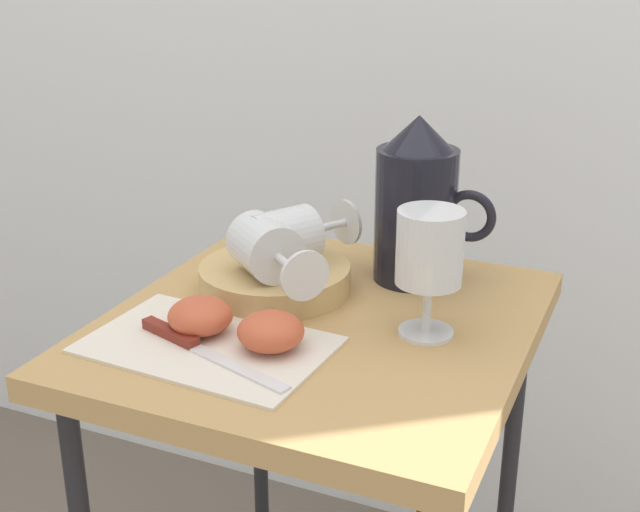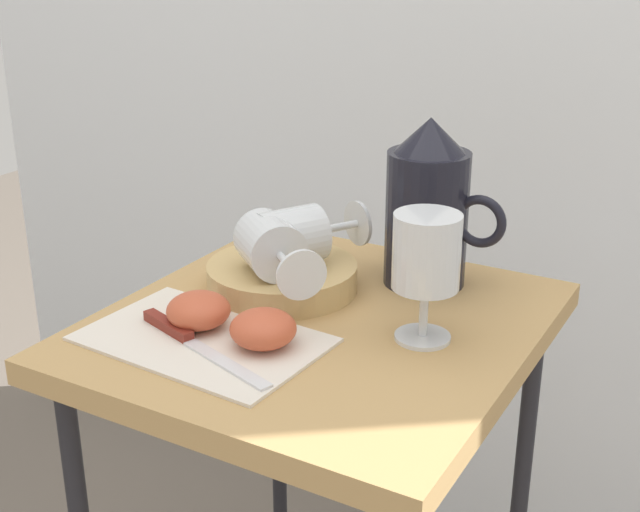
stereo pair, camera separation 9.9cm
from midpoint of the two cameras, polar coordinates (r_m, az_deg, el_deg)
The scene contains 10 objects.
table at distance 1.06m, azimuth -2.70°, elevation -8.19°, with size 0.49×0.52×0.74m.
linen_napkin at distance 0.97m, azimuth -10.45°, elevation -5.94°, with size 0.27×0.17×0.00m, color silver.
basket_tray at distance 1.09m, azimuth -5.63°, elevation -1.55°, with size 0.19×0.19×0.04m, color tan.
pitcher at distance 1.10m, azimuth 3.92°, elevation 2.77°, with size 0.16×0.11×0.22m.
wine_glass_upright at distance 0.94m, azimuth 4.38°, elevation 0.04°, with size 0.08×0.08×0.15m.
wine_glass_tipped_near at distance 1.04m, azimuth -6.30°, elevation 0.46°, with size 0.15×0.14×0.07m.
wine_glass_tipped_far at distance 1.07m, azimuth -4.96°, elevation 1.21°, with size 0.13×0.16×0.07m.
apple_half_left at distance 0.98m, azimuth -10.87°, elevation -4.02°, with size 0.07×0.07×0.04m, color #C15133.
apple_half_right at distance 0.94m, azimuth -6.34°, elevation -5.09°, with size 0.07×0.07×0.04m, color #C15133.
knife at distance 0.96m, azimuth -11.58°, elevation -5.82°, with size 0.22×0.08×0.01m.
Camera 1 is at (0.37, -0.84, 1.18)m, focal length 47.88 mm.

